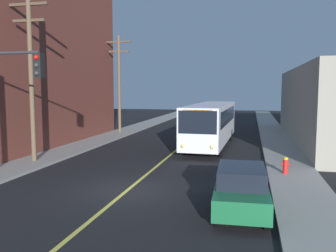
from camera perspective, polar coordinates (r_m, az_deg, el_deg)
name	(u,v)px	position (r m, az deg, el deg)	size (l,w,h in m)	color
ground_plane	(128,190)	(15.89, -6.34, -10.01)	(120.00, 120.00, 0.00)	black
sidewalk_left	(80,146)	(27.68, -13.71, -3.14)	(2.50, 90.00, 0.15)	gray
sidewalk_right	(283,154)	(24.87, 17.79, -4.27)	(2.50, 90.00, 0.15)	gray
lane_stripe_center	(188,141)	(30.16, 3.11, -2.38)	(0.16, 60.00, 0.01)	#D8CC4C
building_left_brick	(1,55)	(30.58, -24.94, 10.15)	(10.00, 20.63, 13.80)	brown
city_bus	(211,122)	(27.51, 6.87, 0.59)	(2.94, 12.22, 3.20)	silver
parked_car_green	(241,188)	(13.16, 11.54, -9.66)	(1.94, 4.46, 1.62)	#196038
utility_pole_near	(31,70)	(22.33, -20.90, 8.27)	(2.40, 0.28, 9.55)	brown
utility_pole_mid	(119,79)	(35.16, -7.75, 7.34)	(2.40, 0.28, 9.25)	brown
fire_hydrant	(285,165)	(18.92, 18.12, -5.86)	(0.44, 0.26, 0.84)	red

